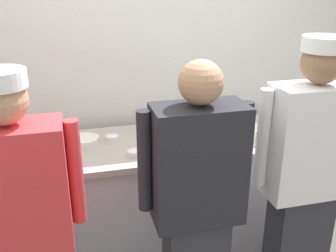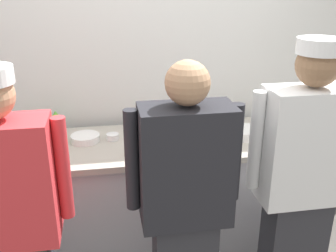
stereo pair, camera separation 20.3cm
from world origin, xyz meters
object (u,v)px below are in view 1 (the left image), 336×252
Objects in this scene: sheet_tray at (187,137)px; squeeze_bottle_primary at (35,139)px; chef_center at (197,206)px; ramekin_red_sauce at (112,138)px; plate_stack_rear at (84,141)px; plate_stack_front at (246,130)px; ramekin_green_sauce at (51,156)px; squeeze_bottle_secondary at (54,128)px; chef_near_left at (23,230)px; deli_cup at (298,126)px; chef_far_right at (305,177)px; ramekin_yellow_sauce at (134,153)px.

squeeze_bottle_primary is (-1.02, 0.04, 0.07)m from sheet_tray.
chef_center is 18.50× the size of ramekin_red_sauce.
sheet_tray is (0.71, -0.08, -0.01)m from plate_stack_rear.
plate_stack_front is 1.36m from ramekin_green_sauce.
ramekin_red_sauce is at bearing -15.32° from squeeze_bottle_secondary.
ramekin_green_sauce is at bearing 79.51° from chef_near_left.
deli_cup reaches higher than plate_stack_rear.
chef_far_right reaches higher than squeeze_bottle_primary.
ramekin_red_sauce is 0.98× the size of deli_cup.
chef_near_left is 0.97m from squeeze_bottle_secondary.
sheet_tray is 5.99× the size of ramekin_red_sauce.
squeeze_bottle_primary is at bearing 158.72° from ramekin_yellow_sauce.
squeeze_bottle_primary is (-1.51, 0.75, 0.08)m from chef_far_right.
chef_near_left reaches higher than squeeze_bottle_secondary.
plate_stack_front is at bearing 10.78° from ramekin_yellow_sauce.
plate_stack_front is at bearing -4.75° from sheet_tray.
chef_center is 1.00m from plate_stack_rear.
chef_far_right is (0.67, 0.05, 0.05)m from chef_center.
chef_near_left reaches higher than plate_stack_rear.
sheet_tray is 6.52× the size of ramekin_yellow_sauce.
chef_center is 8.25× the size of squeeze_bottle_secondary.
ramekin_green_sauce is (-0.51, 0.08, 0.00)m from ramekin_yellow_sauce.
squeeze_bottle_primary reaches higher than sheet_tray.
sheet_tray is at bearing -11.42° from squeeze_bottle_secondary.
chef_center is 18.22× the size of deli_cup.
ramekin_red_sauce is (0.50, 0.04, -0.06)m from squeeze_bottle_primary.
chef_center reaches higher than squeeze_bottle_secondary.
ramekin_red_sauce is at bearing 0.43° from plate_stack_rear.
chef_center is 1.22m from deli_cup.
sheet_tray is at bearing 175.25° from plate_stack_front.
ramekin_red_sauce is at bearing 173.20° from plate_stack_front.
squeeze_bottle_primary is 0.90× the size of squeeze_bottle_secondary.
plate_stack_front is at bearing -2.92° from squeeze_bottle_primary.
ramekin_red_sauce is 1.36m from deli_cup.
squeeze_bottle_primary is at bearing 177.86° from sheet_tray.
chef_center is (0.86, 0.00, -0.01)m from chef_near_left.
squeeze_bottle_secondary is 2.21× the size of deli_cup.
chef_far_right is 1.04m from ramekin_yellow_sauce.
chef_center is 0.79m from sheet_tray.
squeeze_bottle_secondary is (-0.91, 0.18, 0.08)m from sheet_tray.
chef_center is at bearing -146.01° from deli_cup.
ramekin_green_sauce is (-1.36, -0.09, -0.00)m from plate_stack_front.
plate_stack_rear reaches higher than ramekin_red_sauce.
plate_stack_rear is 0.72m from sheet_tray.
ramekin_green_sauce is at bearing 157.23° from chef_far_right.
chef_near_left is 1.99m from deli_cup.
chef_near_left reaches higher than plate_stack_front.
squeeze_bottle_secondary is at bearing 86.89° from ramekin_green_sauce.
squeeze_bottle_primary is at bearing 153.55° from chef_far_right.
chef_far_right reaches higher than chef_near_left.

